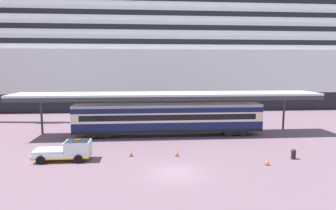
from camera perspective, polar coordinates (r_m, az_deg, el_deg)
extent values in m
plane|color=#6D5361|center=(25.54, 1.43, -12.78)|extent=(400.00, 400.00, 0.00)
cube|color=black|center=(72.07, -7.12, 1.65)|extent=(141.31, 26.73, 3.65)
cube|color=silver|center=(71.74, -7.20, 6.48)|extent=(141.31, 26.73, 8.51)
cube|color=silver|center=(71.90, -7.27, 11.01)|extent=(130.00, 24.59, 2.82)
cube|color=black|center=(59.71, -7.79, 11.92)|extent=(124.35, 0.12, 1.02)
cube|color=silver|center=(72.14, -7.31, 13.24)|extent=(124.80, 23.61, 2.82)
cube|color=black|center=(60.50, -7.81, 14.55)|extent=(119.38, 0.12, 1.02)
cube|color=silver|center=(72.50, -7.35, 15.46)|extent=(119.60, 22.63, 2.82)
cube|color=black|center=(61.41, -7.84, 17.10)|extent=(114.40, 0.12, 1.02)
cube|color=silver|center=(72.96, -7.38, 17.65)|extent=(114.40, 21.64, 2.82)
cylinder|color=silver|center=(82.05, 23.00, 17.98)|extent=(1.00, 1.00, 2.81)
cube|color=silver|center=(38.20, 0.00, 2.11)|extent=(38.61, 5.22, 0.25)
cube|color=#343434|center=(35.75, 0.34, 1.16)|extent=(38.61, 0.20, 0.50)
cylinder|color=#343434|center=(42.75, -22.96, -1.61)|extent=(0.28, 0.28, 5.22)
cylinder|color=#343434|center=(41.35, -15.68, -1.58)|extent=(0.28, 0.28, 5.22)
cylinder|color=#343434|center=(40.66, -8.03, -1.53)|extent=(0.28, 0.28, 5.22)
cylinder|color=#343434|center=(40.71, -0.25, -1.45)|extent=(0.28, 0.28, 5.22)
cylinder|color=#343434|center=(41.51, 7.36, -1.34)|extent=(0.28, 0.28, 5.22)
cylinder|color=#343434|center=(43.00, 14.57, -1.22)|extent=(0.28, 0.28, 5.22)
cylinder|color=#343434|center=(45.12, 21.20, -1.09)|extent=(0.28, 0.28, 5.22)
cube|color=black|center=(38.37, 0.07, -4.65)|extent=(23.73, 2.80, 0.40)
cube|color=#141947|center=(38.24, 0.07, -3.70)|extent=(23.73, 2.80, 0.90)
cube|color=beige|center=(38.06, 0.07, -2.14)|extent=(23.73, 2.80, 1.20)
cube|color=black|center=(36.70, 0.25, -2.41)|extent=(21.83, 0.08, 0.72)
cube|color=#141947|center=(37.92, 0.07, -0.80)|extent=(23.73, 2.80, 0.60)
cube|color=#A3A3A3|center=(37.86, 0.07, -0.08)|extent=(23.73, 2.69, 0.36)
cube|color=black|center=(38.70, -12.70, -5.33)|extent=(3.20, 2.35, 0.50)
cylinder|color=black|center=(37.71, -14.30, -5.75)|extent=(0.84, 0.12, 0.84)
cylinder|color=black|center=(37.45, -11.57, -5.77)|extent=(0.84, 0.12, 0.84)
cube|color=black|center=(40.07, 12.38, -4.89)|extent=(3.20, 2.35, 0.50)
cylinder|color=black|center=(38.72, 11.61, -5.34)|extent=(0.84, 0.12, 0.84)
cylinder|color=black|center=(39.26, 14.14, -5.24)|extent=(0.84, 0.12, 0.84)
cube|color=white|center=(30.18, -19.49, -8.89)|extent=(5.22, 2.05, 0.36)
cube|color=#F2B20C|center=(30.21, -19.48, -9.12)|extent=(5.22, 2.07, 0.12)
cube|color=white|center=(29.66, -16.80, -7.60)|extent=(2.30, 1.94, 1.10)
cube|color=#19232D|center=(29.58, -16.82, -6.94)|extent=(2.10, 1.86, 0.44)
cube|color=orange|center=(29.51, -16.84, -6.41)|extent=(0.56, 0.20, 0.16)
cube|color=white|center=(30.35, -21.44, -8.18)|extent=(2.93, 1.95, 0.36)
cylinder|color=black|center=(30.80, -15.98, -8.77)|extent=(0.80, 0.26, 0.80)
cylinder|color=black|center=(28.92, -16.72, -9.85)|extent=(0.80, 0.26, 0.80)
cylinder|color=black|center=(31.59, -21.99, -8.62)|extent=(0.80, 0.26, 0.80)
cylinder|color=black|center=(29.76, -23.10, -9.64)|extent=(0.80, 0.26, 0.80)
cube|color=black|center=(30.19, -7.06, -9.62)|extent=(0.36, 0.36, 0.04)
cone|color=#EA590F|center=(30.09, -7.07, -8.99)|extent=(0.30, 0.30, 0.65)
cylinder|color=white|center=(30.08, -7.07, -8.93)|extent=(0.17, 0.17, 0.09)
cube|color=black|center=(28.82, 18.41, -10.76)|extent=(0.36, 0.36, 0.04)
cone|color=#EA590F|center=(28.73, 18.44, -10.17)|extent=(0.30, 0.30, 0.59)
cylinder|color=white|center=(28.72, 18.44, -10.11)|extent=(0.17, 0.17, 0.08)
cube|color=black|center=(30.05, 1.74, -9.65)|extent=(0.36, 0.36, 0.04)
cone|color=#EA590F|center=(29.96, 1.74, -9.04)|extent=(0.30, 0.30, 0.62)
cylinder|color=white|center=(29.95, 1.75, -8.99)|extent=(0.17, 0.17, 0.09)
cylinder|color=black|center=(31.41, 22.77, -8.84)|extent=(0.44, 0.44, 0.70)
sphere|color=black|center=(31.31, 22.80, -8.19)|extent=(0.48, 0.48, 0.48)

